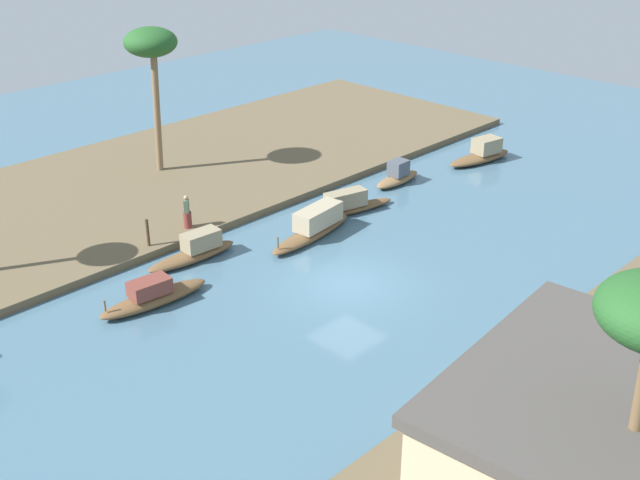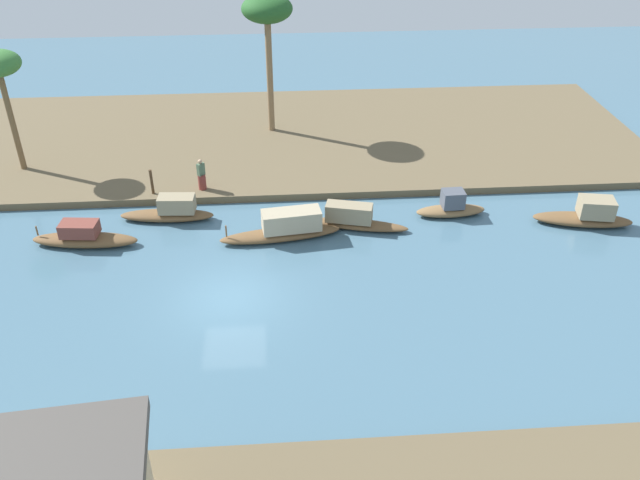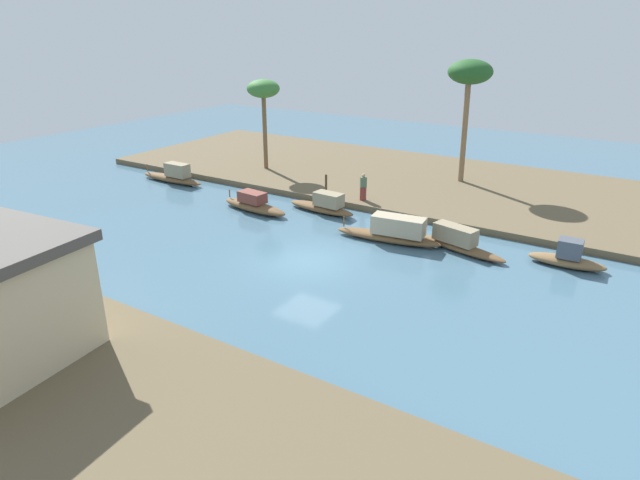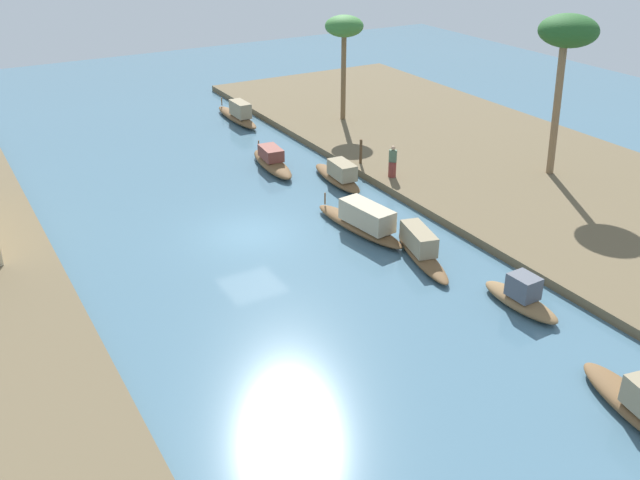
% 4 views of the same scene
% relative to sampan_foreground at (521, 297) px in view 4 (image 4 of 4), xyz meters
% --- Properties ---
extents(river_water, '(74.75, 74.75, 0.00)m').
position_rel_sampan_foreground_xyz_m(river_water, '(10.02, 5.68, -0.42)').
color(river_water, '#476B7F').
rests_on(river_water, ground).
extents(riverbank_left, '(45.26, 14.40, 0.37)m').
position_rel_sampan_foreground_xyz_m(riverbank_left, '(10.02, -9.07, -0.23)').
color(riverbank_left, brown).
rests_on(riverbank_left, ground).
extents(sampan_foreground, '(3.29, 1.13, 1.26)m').
position_rel_sampan_foreground_xyz_m(sampan_foreground, '(0.00, 0.00, 0.00)').
color(sampan_foreground, brown).
rests_on(sampan_foreground, river_water).
extents(sampan_upstream_small, '(5.43, 1.71, 1.35)m').
position_rel_sampan_foreground_xyz_m(sampan_upstream_small, '(7.75, 1.50, 0.13)').
color(sampan_upstream_small, brown).
rests_on(sampan_upstream_small, river_water).
extents(sampan_midstream, '(4.67, 1.55, 1.12)m').
position_rel_sampan_foreground_xyz_m(sampan_midstream, '(16.49, 1.40, -0.02)').
color(sampan_midstream, brown).
rests_on(sampan_midstream, river_water).
extents(sampan_open_hull, '(5.30, 0.96, 1.37)m').
position_rel_sampan_foreground_xyz_m(sampan_open_hull, '(24.85, -0.43, 0.04)').
color(sampan_open_hull, brown).
rests_on(sampan_open_hull, river_water).
extents(sampan_with_red_awning, '(4.57, 1.93, 1.17)m').
position_rel_sampan_foreground_xyz_m(sampan_with_red_awning, '(4.65, 0.82, 0.05)').
color(sampan_with_red_awning, brown).
rests_on(sampan_with_red_awning, river_water).
extents(sampan_with_tall_canopy, '(4.36, 1.30, 1.21)m').
position_rel_sampan_foreground_xyz_m(sampan_with_tall_canopy, '(12.99, -0.52, 0.02)').
color(sampan_with_tall_canopy, brown).
rests_on(sampan_with_tall_canopy, river_water).
extents(person_on_near_bank, '(0.54, 0.54, 1.58)m').
position_rel_sampan_foreground_xyz_m(person_on_near_bank, '(11.69, -2.77, 0.58)').
color(person_on_near_bank, brown).
rests_on(person_on_near_bank, riverbank_left).
extents(mooring_post, '(0.14, 0.14, 1.26)m').
position_rel_sampan_foreground_xyz_m(mooring_post, '(14.04, -2.45, 0.58)').
color(mooring_post, '#4C3823').
rests_on(mooring_post, riverbank_left).
extents(palm_tree_left_near, '(2.71, 2.71, 7.65)m').
position_rel_sampan_foreground_xyz_m(palm_tree_left_near, '(8.22, -9.69, 6.60)').
color(palm_tree_left_near, '#7F6647').
rests_on(palm_tree_left_near, riverbank_left).
extents(palm_tree_left_far, '(2.24, 2.24, 6.14)m').
position_rel_sampan_foreground_xyz_m(palm_tree_left_far, '(21.10, -5.73, 5.27)').
color(palm_tree_left_far, brown).
rests_on(palm_tree_left_far, riverbank_left).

